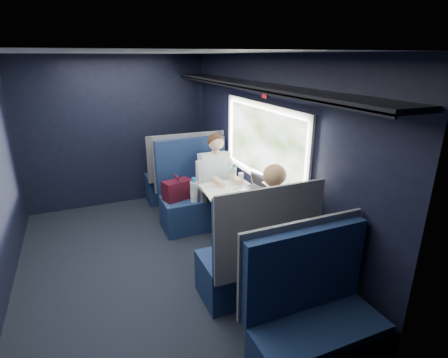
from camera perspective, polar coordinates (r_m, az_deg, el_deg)
name	(u,v)px	position (r m, az deg, el deg)	size (l,w,h in m)	color
ground	(151,269)	(4.16, -11.83, -14.15)	(2.80, 4.20, 0.01)	black
room_shell	(143,141)	(3.58, -13.10, 6.13)	(3.00, 4.40, 2.40)	black
table	(234,200)	(4.12, 1.70, -3.52)	(0.62, 1.00, 0.74)	#54565E
seat_bay_near	(195,196)	(4.89, -4.72, -2.76)	(1.04, 0.62, 1.26)	#0D1A3B
seat_bay_far	(255,260)	(3.47, 5.04, -13.01)	(1.04, 0.62, 1.26)	#0D1A3B
seat_row_front	(178,177)	(5.73, -7.52, 0.38)	(1.04, 0.51, 1.16)	#0D1A3B
seat_row_back	(313,324)	(2.86, 14.36, -21.95)	(1.04, 0.51, 1.16)	#0D1A3B
man	(217,177)	(4.72, -1.09, 0.28)	(0.53, 0.56, 1.32)	black
woman	(270,219)	(3.55, 7.51, -6.47)	(0.53, 0.56, 1.32)	black
papers	(232,198)	(3.97, 1.31, -3.16)	(0.51, 0.73, 0.01)	white
laptop	(254,185)	(4.19, 4.94, -1.05)	(0.29, 0.36, 0.25)	silver
bottle_small	(234,174)	(4.48, 1.63, 0.85)	(0.07, 0.07, 0.23)	silver
cup	(241,176)	(4.57, 2.80, 0.44)	(0.07, 0.07, 0.09)	white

